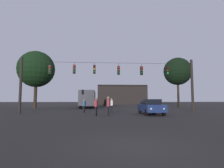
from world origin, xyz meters
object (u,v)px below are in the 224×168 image
at_px(car_near_right, 151,106).
at_px(pedestrian_crossing_left, 112,105).
at_px(car_far_left, 108,103).
at_px(tree_left_silhouette, 178,71).
at_px(pedestrian_crossing_right, 84,105).
at_px(pedestrian_near_bus, 108,105).
at_px(tree_behind_building, 36,69).
at_px(pedestrian_crossing_center, 96,105).
at_px(city_bus, 88,98).

relative_size(car_near_right, pedestrian_crossing_left, 2.68).
distance_m(car_far_left, tree_left_silhouette, 16.73).
bearing_deg(pedestrian_crossing_left, car_far_left, 88.51).
xyz_separation_m(car_near_right, tree_left_silhouette, (10.26, 16.22, 6.24)).
height_order(car_near_right, tree_left_silhouette, tree_left_silhouette).
xyz_separation_m(pedestrian_crossing_left, pedestrian_crossing_right, (-3.08, 0.54, -0.06)).
relative_size(pedestrian_crossing_left, pedestrian_near_bus, 0.93).
xyz_separation_m(car_near_right, tree_behind_building, (-15.63, 12.37, 5.70)).
height_order(car_near_right, pedestrian_crossing_center, pedestrian_crossing_center).
distance_m(city_bus, car_far_left, 9.23).
bearing_deg(car_far_left, pedestrian_crossing_right, -99.85).
distance_m(pedestrian_near_bus, tree_left_silhouette, 23.65).
bearing_deg(car_near_right, tree_left_silhouette, 57.67).
relative_size(pedestrian_crossing_center, tree_behind_building, 0.18).
relative_size(car_far_left, tree_behind_building, 0.46).
bearing_deg(tree_left_silhouette, pedestrian_crossing_right, -142.21).
bearing_deg(car_far_left, tree_behind_building, -137.08).
bearing_deg(car_near_right, city_bus, 114.74).
xyz_separation_m(pedestrian_crossing_left, tree_left_silhouette, (14.04, 13.82, 6.12)).
bearing_deg(tree_behind_building, pedestrian_near_bus, -50.62).
distance_m(city_bus, pedestrian_crossing_left, 13.75).
distance_m(pedestrian_crossing_center, pedestrian_crossing_right, 4.41).
relative_size(car_far_left, pedestrian_crossing_left, 2.70).
distance_m(car_far_left, pedestrian_near_bus, 25.33).
height_order(pedestrian_crossing_left, pedestrian_near_bus, pedestrian_near_bus).
distance_m(car_far_left, pedestrian_crossing_left, 21.53).
bearing_deg(pedestrian_crossing_center, tree_behind_building, 126.82).
distance_m(pedestrian_crossing_center, tree_left_silhouette, 24.26).
height_order(car_near_right, pedestrian_near_bus, pedestrian_near_bus).
relative_size(car_far_left, pedestrian_crossing_center, 2.60).
xyz_separation_m(pedestrian_crossing_left, tree_behind_building, (-11.85, 9.98, 5.58)).
distance_m(pedestrian_crossing_left, tree_left_silhouette, 20.63).
bearing_deg(pedestrian_crossing_right, city_bus, 91.59).
height_order(car_far_left, pedestrian_crossing_right, pedestrian_crossing_right).
relative_size(city_bus, car_near_right, 2.53).
bearing_deg(car_far_left, city_bus, -115.86).
height_order(car_near_right, car_far_left, same).
xyz_separation_m(pedestrian_crossing_right, tree_behind_building, (-8.77, 9.44, 5.64)).
bearing_deg(car_far_left, tree_left_silhouette, -29.72).
distance_m(pedestrian_crossing_right, pedestrian_near_bus, 5.01).
xyz_separation_m(city_bus, tree_left_silhouette, (17.48, 0.55, 5.17)).
relative_size(pedestrian_crossing_center, tree_left_silhouette, 0.17).
height_order(pedestrian_crossing_center, pedestrian_crossing_right, pedestrian_crossing_center).
bearing_deg(tree_left_silhouette, pedestrian_crossing_center, -131.98).
bearing_deg(pedestrian_crossing_left, pedestrian_crossing_center, -114.58).
distance_m(city_bus, tree_behind_building, 10.16).
distance_m(city_bus, pedestrian_near_bus, 17.32).
bearing_deg(car_far_left, pedestrian_near_bus, -92.52).
height_order(city_bus, car_near_right, city_bus).
bearing_deg(pedestrian_near_bus, pedestrian_crossing_right, 120.32).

